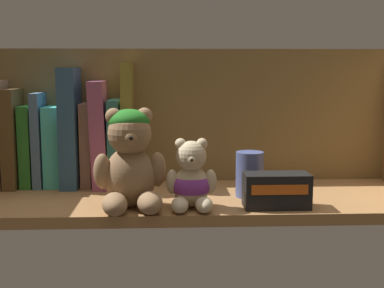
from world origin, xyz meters
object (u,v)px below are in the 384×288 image
object	(u,v)px
book_3	(41,139)
book_5	(72,127)
book_4	(55,146)
pillar_candle	(250,174)
book_8	(116,142)
small_product_box	(276,190)
book_6	(88,144)
teddy_bear_larger	(130,161)
book_9	(128,124)
book_7	(102,133)
book_1	(16,137)
book_0	(0,133)
book_2	(30,145)
teddy_bear_smaller	(191,181)

from	to	relation	value
book_3	book_5	xyz separation A→B (cm)	(6.43, 0.00, 2.50)
book_4	pillar_candle	xyz separation A→B (cm)	(38.39, -12.11, -3.89)
book_3	book_8	distance (cm)	15.27
book_3	small_product_box	size ratio (longest dim) A/B	1.69
book_6	teddy_bear_larger	distance (cm)	21.79
book_4	book_8	world-z (taller)	book_8
pillar_candle	book_9	bearing A→B (deg)	152.69
book_4	pillar_candle	distance (cm)	40.44
book_3	teddy_bear_larger	size ratio (longest dim) A/B	1.10
book_3	book_8	bearing A→B (deg)	0.00
book_7	book_8	xyz separation A→B (cm)	(2.90, 0.00, -1.84)
book_6	book_4	bearing A→B (deg)	180.00
book_1	small_product_box	world-z (taller)	book_1
book_0	book_8	bearing A→B (deg)	0.00
book_3	book_4	distance (cm)	3.13
book_7	small_product_box	world-z (taller)	book_7
pillar_candle	book_1	bearing A→B (deg)	165.36
book_9	book_4	bearing A→B (deg)	180.00
book_2	book_6	bearing A→B (deg)	0.00
book_2	book_3	xyz separation A→B (cm)	(2.34, 0.00, 1.30)
book_6	pillar_candle	bearing A→B (deg)	-20.90
book_1	book_6	xyz separation A→B (cm)	(14.64, 0.00, -1.47)
book_0	teddy_bear_larger	size ratio (longest dim) A/B	1.25
book_0	book_7	distance (cm)	20.54
book_0	small_product_box	xyz separation A→B (cm)	(52.84, -20.15, -7.75)
book_7	book_3	bearing A→B (deg)	180.00
book_5	book_9	bearing A→B (deg)	0.00
book_5	teddy_bear_smaller	xyz separation A→B (cm)	(23.54, -19.76, -7.27)
book_0	book_1	xyz separation A→B (cm)	(3.04, 0.00, -0.84)
book_9	small_product_box	bearing A→B (deg)	-36.82
teddy_bear_larger	small_product_box	distance (cm)	25.65
book_8	pillar_candle	distance (cm)	29.00
book_2	teddy_bear_larger	bearing A→B (deg)	-41.46
book_7	small_product_box	size ratio (longest dim) A/B	1.89
book_4	book_3	bearing A→B (deg)	180.00
book_5	book_8	xyz separation A→B (cm)	(8.82, 0.00, -3.17)
book_0	book_4	distance (cm)	11.31
book_5	book_1	bearing A→B (deg)	180.00
teddy_bear_smaller	book_5	bearing A→B (deg)	139.98
book_8	small_product_box	size ratio (longest dim) A/B	1.57
book_9	teddy_bear_smaller	world-z (taller)	book_9
teddy_bear_larger	small_product_box	xyz separation A→B (cm)	(25.11, -0.82, -5.17)
book_0	book_2	bearing A→B (deg)	0.00
book_2	book_7	xyz separation A→B (cm)	(14.69, 0.00, 2.47)
book_0	book_4	size ratio (longest dim) A/B	1.32
book_5	pillar_candle	world-z (taller)	book_5
book_1	book_8	distance (cm)	20.44
book_6	pillar_candle	size ratio (longest dim) A/B	1.99
teddy_bear_larger	teddy_bear_smaller	world-z (taller)	teddy_bear_larger
book_8	book_1	bearing A→B (deg)	180.00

